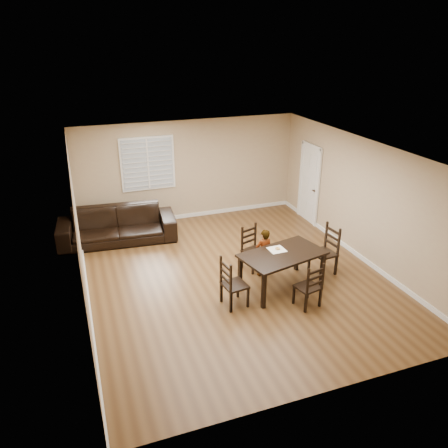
{
  "coord_description": "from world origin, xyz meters",
  "views": [
    {
      "loc": [
        -2.93,
        -7.51,
        4.72
      ],
      "look_at": [
        -0.06,
        0.53,
        1.0
      ],
      "focal_mm": 35.0,
      "sensor_mm": 36.0,
      "label": 1
    }
  ],
  "objects_px": {
    "chair_far": "(312,289)",
    "sofa": "(117,225)",
    "chair_near": "(251,248)",
    "chair_right": "(328,251)",
    "dining_table": "(283,257)",
    "chair_left": "(229,285)",
    "child": "(264,253)",
    "donut": "(278,248)"
  },
  "relations": [
    {
      "from": "chair_far",
      "to": "sofa",
      "type": "distance_m",
      "value": 5.16
    },
    {
      "from": "chair_near",
      "to": "chair_right",
      "type": "bearing_deg",
      "value": -45.7
    },
    {
      "from": "dining_table",
      "to": "sofa",
      "type": "distance_m",
      "value": 4.38
    },
    {
      "from": "chair_left",
      "to": "child",
      "type": "xyz_separation_m",
      "value": [
        1.09,
        0.85,
        0.08
      ]
    },
    {
      "from": "chair_near",
      "to": "sofa",
      "type": "distance_m",
      "value": 3.47
    },
    {
      "from": "chair_right",
      "to": "donut",
      "type": "bearing_deg",
      "value": -92.57
    },
    {
      "from": "chair_far",
      "to": "donut",
      "type": "relative_size",
      "value": 9.28
    },
    {
      "from": "chair_left",
      "to": "child",
      "type": "height_order",
      "value": "child"
    },
    {
      "from": "chair_near",
      "to": "chair_right",
      "type": "relative_size",
      "value": 0.91
    },
    {
      "from": "chair_far",
      "to": "child",
      "type": "xyz_separation_m",
      "value": [
        -0.33,
        1.43,
        0.11
      ]
    },
    {
      "from": "chair_near",
      "to": "donut",
      "type": "xyz_separation_m",
      "value": [
        0.23,
        -0.83,
        0.35
      ]
    },
    {
      "from": "dining_table",
      "to": "child",
      "type": "relative_size",
      "value": 1.72
    },
    {
      "from": "chair_left",
      "to": "donut",
      "type": "distance_m",
      "value": 1.33
    },
    {
      "from": "chair_right",
      "to": "child",
      "type": "distance_m",
      "value": 1.4
    },
    {
      "from": "dining_table",
      "to": "sofa",
      "type": "bearing_deg",
      "value": 117.15
    },
    {
      "from": "dining_table",
      "to": "chair_far",
      "type": "relative_size",
      "value": 1.97
    },
    {
      "from": "chair_far",
      "to": "chair_left",
      "type": "relative_size",
      "value": 0.93
    },
    {
      "from": "chair_near",
      "to": "child",
      "type": "bearing_deg",
      "value": -94.38
    },
    {
      "from": "chair_near",
      "to": "chair_left",
      "type": "height_order",
      "value": "chair_left"
    },
    {
      "from": "dining_table",
      "to": "chair_far",
      "type": "height_order",
      "value": "chair_far"
    },
    {
      "from": "dining_table",
      "to": "chair_left",
      "type": "bearing_deg",
      "value": 179.51
    },
    {
      "from": "chair_left",
      "to": "chair_right",
      "type": "relative_size",
      "value": 0.93
    },
    {
      "from": "dining_table",
      "to": "donut",
      "type": "height_order",
      "value": "donut"
    },
    {
      "from": "dining_table",
      "to": "chair_far",
      "type": "xyz_separation_m",
      "value": [
        0.19,
        -0.84,
        -0.27
      ]
    },
    {
      "from": "child",
      "to": "sofa",
      "type": "xyz_separation_m",
      "value": [
        -2.69,
        2.76,
        -0.12
      ]
    },
    {
      "from": "donut",
      "to": "sofa",
      "type": "bearing_deg",
      "value": 131.56
    },
    {
      "from": "donut",
      "to": "chair_near",
      "type": "bearing_deg",
      "value": 105.2
    },
    {
      "from": "chair_right",
      "to": "child",
      "type": "xyz_separation_m",
      "value": [
        -1.37,
        0.31,
        0.04
      ]
    },
    {
      "from": "dining_table",
      "to": "donut",
      "type": "xyz_separation_m",
      "value": [
        -0.02,
        0.19,
        0.11
      ]
    },
    {
      "from": "chair_far",
      "to": "sofa",
      "type": "bearing_deg",
      "value": -66.91
    },
    {
      "from": "chair_far",
      "to": "sofa",
      "type": "relative_size",
      "value": 0.33
    },
    {
      "from": "chair_near",
      "to": "donut",
      "type": "bearing_deg",
      "value": -93.76
    },
    {
      "from": "child",
      "to": "chair_right",
      "type": "bearing_deg",
      "value": 161.02
    },
    {
      "from": "chair_far",
      "to": "child",
      "type": "bearing_deg",
      "value": -89.69
    },
    {
      "from": "donut",
      "to": "chair_far",
      "type": "bearing_deg",
      "value": -78.15
    },
    {
      "from": "chair_far",
      "to": "chair_left",
      "type": "height_order",
      "value": "chair_left"
    },
    {
      "from": "child",
      "to": "donut",
      "type": "xyz_separation_m",
      "value": [
        0.11,
        -0.4,
        0.27
      ]
    },
    {
      "from": "chair_far",
      "to": "donut",
      "type": "xyz_separation_m",
      "value": [
        -0.22,
        1.03,
        0.38
      ]
    },
    {
      "from": "donut",
      "to": "sofa",
      "type": "xyz_separation_m",
      "value": [
        -2.8,
        3.16,
        -0.39
      ]
    },
    {
      "from": "dining_table",
      "to": "chair_left",
      "type": "distance_m",
      "value": 1.28
    },
    {
      "from": "dining_table",
      "to": "donut",
      "type": "bearing_deg",
      "value": 83.66
    },
    {
      "from": "chair_far",
      "to": "child",
      "type": "distance_m",
      "value": 1.47
    }
  ]
}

